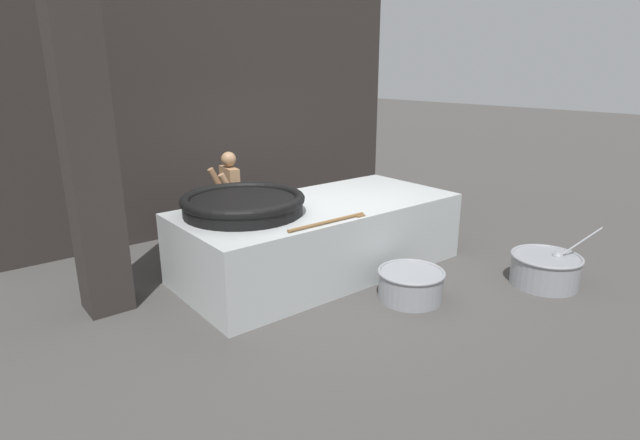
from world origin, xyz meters
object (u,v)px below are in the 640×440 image
object	(u,v)px
prep_bowl_vegetables	(545,268)
prep_bowl_meat	(411,283)
giant_wok_near	(243,203)
cook	(230,200)

from	to	relation	value
prep_bowl_vegetables	prep_bowl_meat	bearing A→B (deg)	154.45
giant_wok_near	cook	size ratio (longest dim) A/B	1.00
giant_wok_near	prep_bowl_vegetables	xyz separation A→B (m)	(2.94, -2.38, -0.84)
prep_bowl_vegetables	giant_wok_near	bearing A→B (deg)	141.01
prep_bowl_vegetables	prep_bowl_meat	distance (m)	1.82
cook	prep_bowl_meat	bearing A→B (deg)	116.75
cook	prep_bowl_vegetables	bearing A→B (deg)	134.48
cook	prep_bowl_meat	size ratio (longest dim) A/B	1.91
giant_wok_near	prep_bowl_vegetables	world-z (taller)	giant_wok_near
prep_bowl_vegetables	prep_bowl_meat	size ratio (longest dim) A/B	1.28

